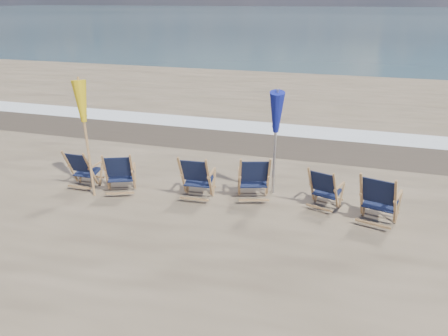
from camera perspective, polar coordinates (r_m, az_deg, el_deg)
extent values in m
plane|color=#345057|center=(133.48, 17.14, 18.69)|extent=(400.00, 400.00, 0.00)
cube|color=silver|center=(14.47, 7.20, 5.07)|extent=(200.00, 1.40, 0.01)
cube|color=#42362A|center=(13.05, 6.00, 3.33)|extent=(200.00, 2.60, 0.00)
cylinder|color=#A47849|center=(9.60, -17.48, 3.48)|extent=(0.06, 0.06, 2.45)
cone|color=gold|center=(9.41, -17.98, 7.82)|extent=(0.30, 0.30, 0.85)
cylinder|color=#A5A5AD|center=(9.03, 6.67, 2.98)|extent=(0.06, 0.06, 2.37)
cone|color=navy|center=(8.84, 6.87, 7.36)|extent=(0.30, 0.30, 0.85)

